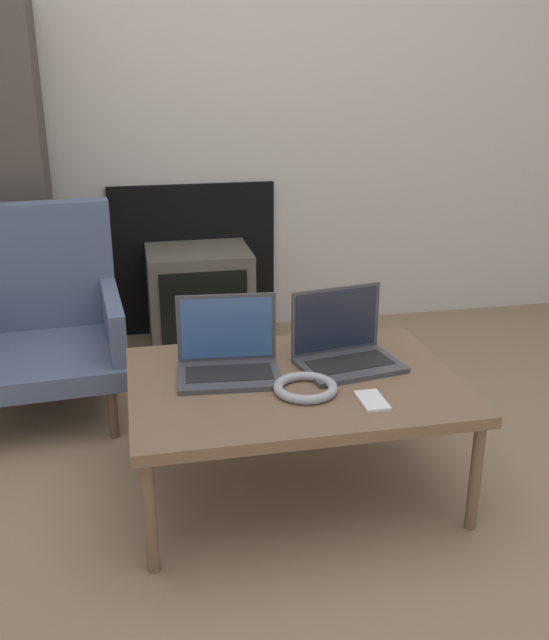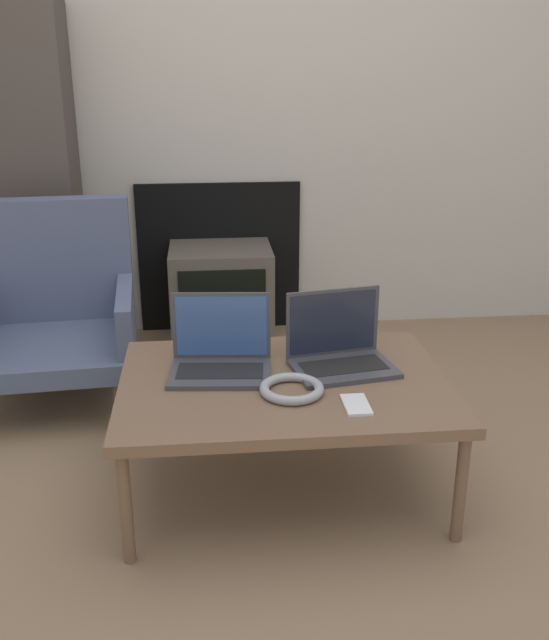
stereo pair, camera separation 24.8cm
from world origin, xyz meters
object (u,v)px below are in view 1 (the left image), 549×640
at_px(laptop_left, 228,357).
at_px(laptop_right, 344,347).
at_px(tv, 200,298).
at_px(armchair, 35,314).
at_px(headphones, 305,388).
at_px(phone, 372,400).

bearing_deg(laptop_left, laptop_right, 5.16).
bearing_deg(tv, laptop_left, -91.60).
bearing_deg(armchair, laptop_right, -39.46).
xyz_separation_m(headphones, armchair, (-0.88, 0.93, -0.03)).
bearing_deg(armchair, laptop_left, -52.20).
bearing_deg(phone, laptop_right, 89.38).
bearing_deg(headphones, laptop_left, 137.52).
bearing_deg(laptop_right, tv, 96.06).
xyz_separation_m(tv, armchair, (-0.71, -0.48, 0.14)).
bearing_deg(laptop_right, phone, -100.60).
xyz_separation_m(headphones, tv, (-0.17, 1.41, -0.16)).
height_order(headphones, phone, headphones).
bearing_deg(phone, armchair, 135.47).
xyz_separation_m(laptop_left, tv, (0.03, 1.22, -0.20)).
bearing_deg(armchair, headphones, -51.03).
height_order(laptop_left, tv, laptop_left).
height_order(phone, tv, tv).
xyz_separation_m(laptop_left, armchair, (-0.67, 0.74, -0.07)).
bearing_deg(laptop_right, laptop_left, 169.95).
bearing_deg(headphones, armchair, 133.32).
bearing_deg(laptop_left, tv, 93.63).
relative_size(phone, armchair, 0.17).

